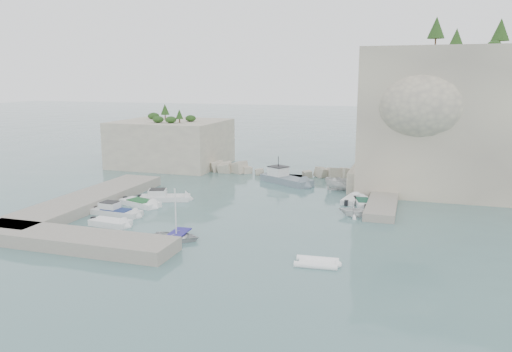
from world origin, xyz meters
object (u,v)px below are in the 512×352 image
(motorboat_c, at_px, (140,205))
(tender_east_a, at_px, (354,216))
(motorboat_e, at_px, (111,226))
(inflatable_dinghy, at_px, (317,265))
(tender_east_d, at_px, (345,190))
(motorboat_d, at_px, (117,215))
(tender_east_b, at_px, (363,205))
(tender_east_c, at_px, (352,202))
(rowboat, at_px, (176,240))
(motorboat_b, at_px, (165,200))
(work_boat, at_px, (286,183))

(motorboat_c, height_order, tender_east_a, tender_east_a)
(motorboat_e, relative_size, inflatable_dinghy, 1.21)
(motorboat_c, height_order, tender_east_d, tender_east_d)
(motorboat_d, xyz_separation_m, tender_east_a, (22.87, 6.87, 0.00))
(tender_east_b, xyz_separation_m, tender_east_c, (-1.31, 1.15, 0.00))
(motorboat_d, xyz_separation_m, rowboat, (9.29, -5.23, 0.00))
(motorboat_b, xyz_separation_m, rowboat, (7.54, -12.24, 0.00))
(motorboat_e, distance_m, tender_east_a, 23.66)
(rowboat, relative_size, tender_east_b, 0.91)
(motorboat_b, bearing_deg, tender_east_b, -7.18)
(motorboat_e, relative_size, work_boat, 0.50)
(inflatable_dinghy, xyz_separation_m, tender_east_d, (-1.39, 25.75, 0.00))
(tender_east_b, xyz_separation_m, tender_east_d, (-2.84, 6.79, 0.00))
(tender_east_c, bearing_deg, tender_east_b, -121.29)
(motorboat_c, distance_m, work_boat, 20.13)
(motorboat_b, xyz_separation_m, tender_east_c, (20.21, 5.75, 0.00))
(rowboat, relative_size, tender_east_d, 0.81)
(motorboat_e, bearing_deg, tender_east_b, 38.79)
(motorboat_c, height_order, rowboat, rowboat)
(tender_east_a, bearing_deg, motorboat_e, 114.64)
(motorboat_b, height_order, tender_east_b, motorboat_b)
(tender_east_b, distance_m, tender_east_c, 1.74)
(motorboat_b, height_order, motorboat_e, motorboat_b)
(tender_east_c, distance_m, tender_east_d, 5.84)
(rowboat, bearing_deg, motorboat_b, 28.75)
(motorboat_e, xyz_separation_m, motorboat_c, (-1.24, 7.43, 0.00))
(rowboat, relative_size, tender_east_a, 1.35)
(tender_east_d, bearing_deg, inflatable_dinghy, 166.43)
(motorboat_b, height_order, work_boat, work_boat)
(inflatable_dinghy, distance_m, tender_east_d, 25.78)
(motorboat_b, relative_size, work_boat, 0.72)
(motorboat_e, xyz_separation_m, tender_east_b, (21.76, 14.94, 0.00))
(motorboat_c, relative_size, tender_east_b, 1.16)
(tender_east_c, xyz_separation_m, tender_east_d, (-1.53, 5.64, 0.00))
(motorboat_b, height_order, inflatable_dinghy, motorboat_b)
(motorboat_e, bearing_deg, inflatable_dinghy, -6.86)
(motorboat_b, xyz_separation_m, tender_east_b, (21.52, 4.60, 0.00))
(motorboat_c, height_order, inflatable_dinghy, motorboat_c)
(tender_east_c, distance_m, work_boat, 11.95)
(inflatable_dinghy, relative_size, tender_east_d, 0.69)
(motorboat_e, distance_m, motorboat_d, 3.65)
(motorboat_d, relative_size, work_boat, 0.69)
(tender_east_b, bearing_deg, tender_east_a, 160.73)
(motorboat_c, bearing_deg, tender_east_a, 25.76)
(rowboat, height_order, tender_east_b, rowboat)
(tender_east_b, bearing_deg, motorboat_e, 110.09)
(motorboat_e, relative_size, tender_east_d, 0.83)
(inflatable_dinghy, bearing_deg, motorboat_d, 157.45)
(motorboat_e, distance_m, motorboat_c, 7.54)
(work_boat, bearing_deg, tender_east_a, -20.76)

